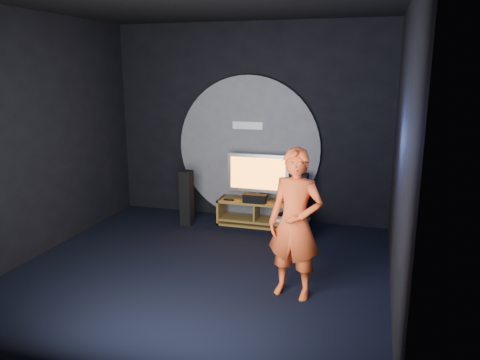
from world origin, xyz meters
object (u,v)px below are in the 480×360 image
media_console (257,214)px  player (295,224)px  subwoofer (299,230)px  tv (258,175)px  tower_speaker_right (301,202)px  tower_speaker_left (187,198)px

media_console → player: 2.74m
subwoofer → player: (0.24, -1.84, 0.73)m
media_console → player: bearing=-65.9°
tv → tower_speaker_right: size_ratio=1.12×
media_console → tower_speaker_left: bearing=-165.3°
tv → tower_speaker_left: tv is taller
subwoofer → tv: bearing=142.7°
media_console → subwoofer: bearing=-34.5°
player → media_console: bearing=125.0°
media_console → tower_speaker_right: size_ratio=1.39×
subwoofer → player: bearing=-82.7°
tower_speaker_left → subwoofer: tower_speaker_left is taller
tv → player: bearing=-66.4°
tower_speaker_left → player: size_ratio=0.53×
tower_speaker_left → tower_speaker_right: 2.00m
tv → player: player is taller
media_console → subwoofer: (0.84, -0.58, -0.02)m
tv → subwoofer: bearing=-37.3°
media_console → tower_speaker_left: 1.27m
tv → media_console: bearing=-83.8°
tv → subwoofer: 1.29m
player → tower_speaker_left: bearing=148.3°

